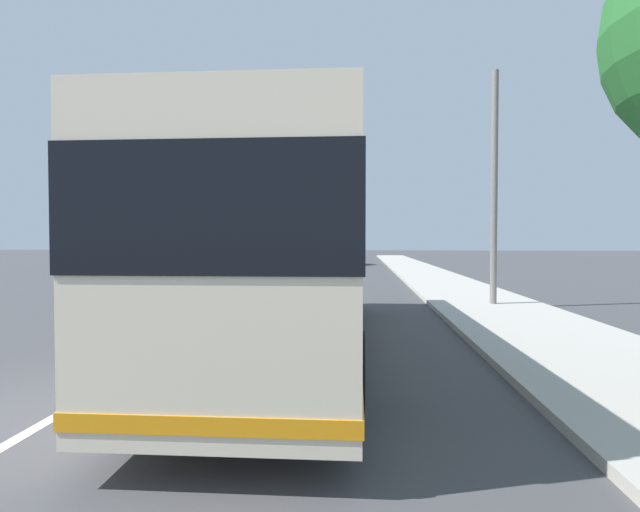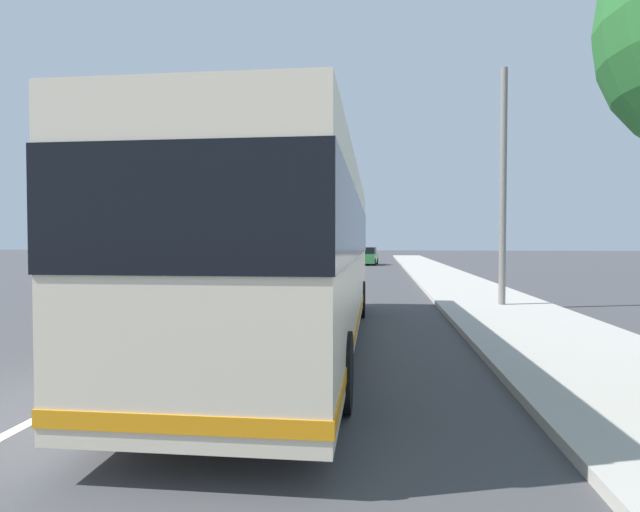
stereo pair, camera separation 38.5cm
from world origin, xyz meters
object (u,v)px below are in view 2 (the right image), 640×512
at_px(car_oncoming, 366,257).
at_px(coach_bus, 295,248).
at_px(car_behind_bus, 310,254).
at_px(utility_pole, 503,189).
at_px(car_far_distant, 281,260).

bearing_deg(car_oncoming, coach_bus, -176.53).
height_order(coach_bus, car_behind_bus, coach_bus).
distance_m(coach_bus, utility_pole, 8.42).
height_order(car_behind_bus, utility_pole, utility_pole).
xyz_separation_m(car_far_distant, utility_pole, (-19.90, -10.91, 2.99)).
height_order(car_far_distant, car_oncoming, car_oncoming).
xyz_separation_m(car_far_distant, car_oncoming, (8.82, -5.95, 0.00)).
relative_size(car_behind_bus, utility_pole, 0.58).
distance_m(coach_bus, car_far_distant, 26.65).
bearing_deg(car_behind_bus, car_oncoming, 36.65).
bearing_deg(utility_pole, coach_bus, 138.41).
bearing_deg(car_oncoming, car_behind_bus, 44.45).
distance_m(car_far_distant, utility_pole, 22.89).
height_order(car_oncoming, utility_pole, utility_pole).
relative_size(car_oncoming, car_behind_bus, 0.95).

